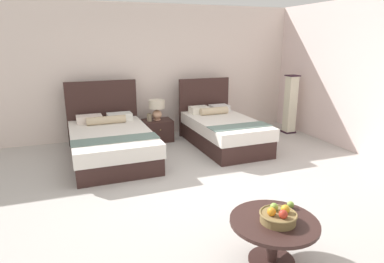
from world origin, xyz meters
The scene contains 12 objects.
ground_plane centered at (0.00, 0.00, -0.01)m, with size 10.27×9.77×0.02m, color #B3ADA7.
wall_back centered at (0.00, 3.09, 1.41)m, with size 10.27×0.12×2.81m, color silver.
wall_side_right centered at (3.34, 0.40, 1.41)m, with size 0.12×5.37×2.81m, color silver.
bed_near_window centered at (-1.10, 1.74, 0.30)m, with size 1.44×2.24×1.29m.
bed_near_corner centered at (1.10, 1.73, 0.32)m, with size 1.21×2.10×1.26m.
nightstand centered at (-0.05, 2.50, 0.23)m, with size 0.60×0.48×0.45m.
table_lamp centered at (-0.05, 2.52, 0.72)m, with size 0.33×0.33×0.42m.
vase centered at (-0.23, 2.46, 0.53)m, with size 0.10×0.10×0.16m.
coffee_table centered at (-0.01, -1.77, 0.34)m, with size 0.83×0.83×0.45m.
fruit_bowl centered at (0.01, -1.81, 0.51)m, with size 0.35×0.35×0.16m.
loose_apple centered at (0.28, -1.62, 0.48)m, with size 0.07×0.07×0.07m.
floor_lamp_corner centered at (2.96, 2.10, 0.66)m, with size 0.25×0.25×1.32m.
Camera 1 is at (-1.67, -4.09, 2.07)m, focal length 30.93 mm.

